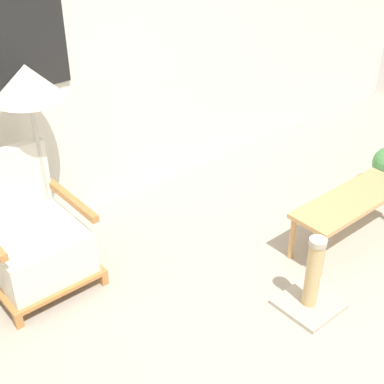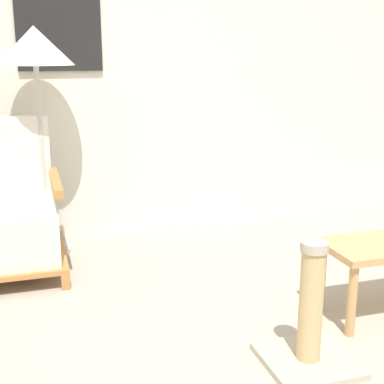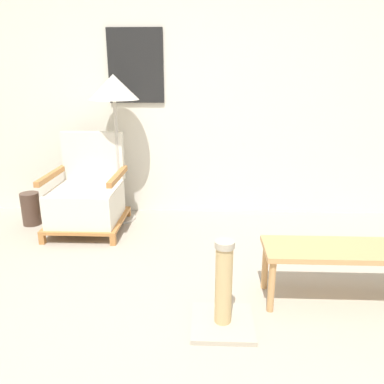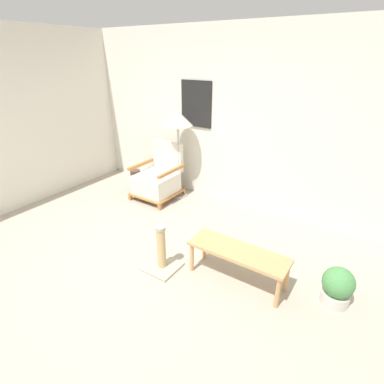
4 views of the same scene
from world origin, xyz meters
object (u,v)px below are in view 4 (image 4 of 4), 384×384
coffee_table (238,254)px  potted_plant (338,286)px  armchair (158,179)px  vase (136,179)px  floor_lamp (178,122)px  scratching_post (162,255)px

coffee_table → potted_plant: bearing=14.6°
armchair → vase: bearing=171.5°
floor_lamp → scratching_post: size_ratio=2.62×
armchair → floor_lamp: (0.26, 0.26, 0.96)m
armchair → scratching_post: armchair is taller
armchair → floor_lamp: floor_lamp is taller
coffee_table → scratching_post: bearing=-160.0°
coffee_table → armchair: bearing=150.7°
potted_plant → armchair: bearing=163.3°
floor_lamp → potted_plant: floor_lamp is taller
vase → armchair: bearing=-8.5°
vase → potted_plant: size_ratio=0.82×
coffee_table → floor_lamp: bearing=142.0°
armchair → potted_plant: bearing=-16.7°
vase → scratching_post: bearing=-39.5°
vase → potted_plant: bearing=-15.3°
floor_lamp → vase: 1.44m
scratching_post → floor_lamp: bearing=120.3°
scratching_post → coffee_table: bearing=20.0°
vase → scratching_post: size_ratio=0.59×
armchair → coffee_table: (2.08, -1.17, 0.02)m
floor_lamp → coffee_table: bearing=-38.0°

